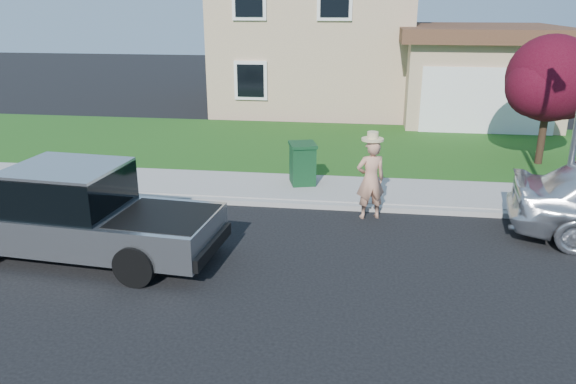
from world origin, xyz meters
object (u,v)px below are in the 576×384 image
object	(u,v)px
pickup_truck	(77,215)
woman	(371,178)
trash_bin	(303,163)
ornamental_tree	(551,82)

from	to	relation	value
pickup_truck	woman	size ratio (longest dim) A/B	2.81
woman	trash_bin	xyz separation A→B (m)	(-1.68, 1.80, -0.24)
pickup_truck	ornamental_tree	distance (m)	12.78
pickup_truck	trash_bin	distance (m)	5.82
trash_bin	ornamental_tree	bearing A→B (deg)	8.22
ornamental_tree	trash_bin	world-z (taller)	ornamental_tree
trash_bin	pickup_truck	bearing A→B (deg)	-145.16
woman	trash_bin	distance (m)	2.48
ornamental_tree	woman	bearing A→B (deg)	-135.89
woman	ornamental_tree	xyz separation A→B (m)	(4.89, 4.74, 1.50)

